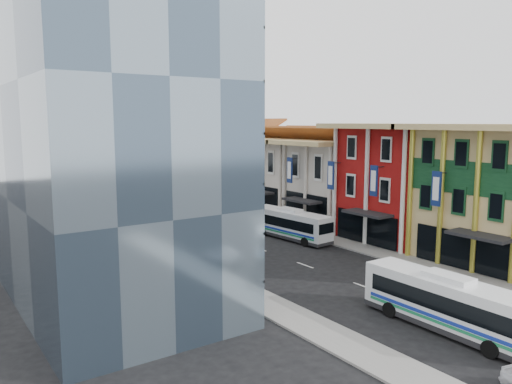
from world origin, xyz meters
TOP-DOWN VIEW (x-y plane):
  - ground at (0.00, 0.00)m, footprint 200.00×200.00m
  - sidewalk_right at (8.50, 22.00)m, footprint 3.00×90.00m
  - sidewalk_left at (-8.50, 22.00)m, footprint 3.00×90.00m
  - shophouse_tan at (14.00, 5.00)m, footprint 8.00×14.00m
  - shophouse_red at (14.00, 17.00)m, footprint 8.00×10.00m
  - shophouse_cream_near at (14.00, 26.50)m, footprint 8.00×9.00m
  - shophouse_cream_mid at (14.00, 35.50)m, footprint 8.00×9.00m
  - shophouse_cream_far at (14.00, 46.00)m, footprint 8.00×12.00m
  - office_tower at (-17.00, 19.00)m, footprint 12.00×26.00m
  - office_block_far at (-16.00, 42.00)m, footprint 10.00×18.00m
  - bus_left_near at (-2.00, -0.55)m, footprint 2.71×11.13m
  - bus_left_far at (-4.06, 27.87)m, footprint 6.61×12.05m
  - bus_right at (5.24, 23.70)m, footprint 3.42×10.77m

SIDE VIEW (x-z plane):
  - ground at x=0.00m, z-range 0.00..0.00m
  - sidewalk_right at x=8.50m, z-range 0.00..0.15m
  - sidewalk_left at x=-8.50m, z-range 0.00..0.15m
  - bus_right at x=5.24m, z-range 0.00..3.40m
  - bus_left_near at x=-2.00m, z-range 0.00..3.56m
  - bus_left_far at x=-4.06m, z-range 0.00..3.79m
  - shophouse_cream_near at x=14.00m, z-range 0.00..10.00m
  - shophouse_cream_mid at x=14.00m, z-range 0.00..10.00m
  - shophouse_cream_far at x=14.00m, z-range 0.00..11.00m
  - shophouse_tan at x=14.00m, z-range 0.00..12.00m
  - shophouse_red at x=14.00m, z-range 0.00..12.00m
  - office_block_far at x=-16.00m, z-range 0.00..14.00m
  - office_tower at x=-17.00m, z-range 0.00..30.00m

